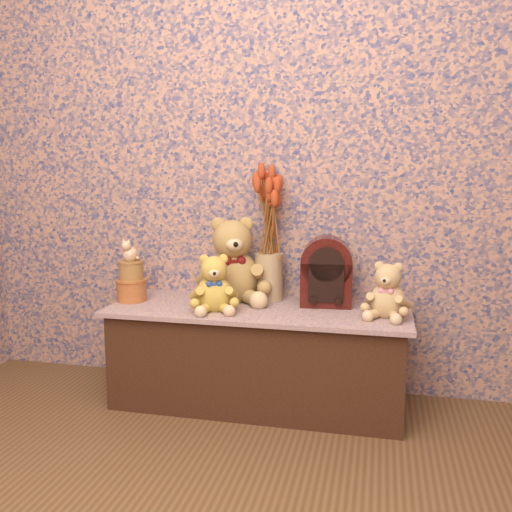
{
  "coord_description": "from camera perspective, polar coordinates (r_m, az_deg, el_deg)",
  "views": [
    {
      "loc": [
        0.53,
        -1.09,
        1.05
      ],
      "look_at": [
        0.0,
        1.2,
        0.69
      ],
      "focal_mm": 38.33,
      "sensor_mm": 36.0,
      "label": 1
    }
  ],
  "objects": [
    {
      "name": "dried_stalks",
      "position": [
        2.54,
        1.4,
        4.57
      ],
      "size": [
        0.26,
        0.26,
        0.39
      ],
      "primitive_type": null,
      "rotation": [
        0.0,
        0.0,
        -0.32
      ],
      "color": "#B03D1C",
      "rests_on": "ceramic_vase"
    },
    {
      "name": "ceramic_vase",
      "position": [
        2.58,
        1.38,
        -2.19
      ],
      "size": [
        0.13,
        0.13,
        0.22
      ],
      "primitive_type": "cylinder",
      "rotation": [
        0.0,
        0.0,
        0.0
      ],
      "color": "tan",
      "rests_on": "display_shelf"
    },
    {
      "name": "biscuit_tin_upper",
      "position": [
        2.62,
        -12.92,
        -1.49
      ],
      "size": [
        0.14,
        0.14,
        0.09
      ],
      "primitive_type": "cylinder",
      "rotation": [
        0.0,
        0.0,
        -0.21
      ],
      "color": "tan",
      "rests_on": "biscuit_tin_lower"
    },
    {
      "name": "cathedral_radio",
      "position": [
        2.5,
        7.35,
        -1.55
      ],
      "size": [
        0.24,
        0.18,
        0.31
      ],
      "primitive_type": null,
      "rotation": [
        0.0,
        0.0,
        0.09
      ],
      "color": "#360E09",
      "rests_on": "display_shelf"
    },
    {
      "name": "teddy_small",
      "position": [
        2.34,
        13.63,
        -3.2
      ],
      "size": [
        0.25,
        0.27,
        0.25
      ],
      "primitive_type": null,
      "rotation": [
        0.0,
        0.0,
        -0.22
      ],
      "color": "tan",
      "rests_on": "display_shelf"
    },
    {
      "name": "biscuit_tin_lower",
      "position": [
        2.64,
        -12.85,
        -3.51
      ],
      "size": [
        0.16,
        0.16,
        0.1
      ],
      "primitive_type": "cylinder",
      "rotation": [
        0.0,
        0.0,
        -0.19
      ],
      "color": "#C48D39",
      "rests_on": "display_shelf"
    },
    {
      "name": "display_shelf",
      "position": [
        2.53,
        0.26,
        -10.31
      ],
      "size": [
        1.34,
        0.52,
        0.45
      ],
      "primitive_type": "cube",
      "color": "navy",
      "rests_on": "ground"
    },
    {
      "name": "cat_figurine",
      "position": [
        2.6,
        -12.99,
        0.67
      ],
      "size": [
        0.1,
        0.11,
        0.11
      ],
      "primitive_type": null,
      "rotation": [
        0.0,
        0.0,
        -0.24
      ],
      "color": "silver",
      "rests_on": "biscuit_tin_upper"
    },
    {
      "name": "teddy_medium",
      "position": [
        2.39,
        -4.4,
        -2.53
      ],
      "size": [
        0.28,
        0.31,
        0.27
      ],
      "primitive_type": null,
      "rotation": [
        0.0,
        0.0,
        0.33
      ],
      "color": "gold",
      "rests_on": "display_shelf"
    },
    {
      "name": "teddy_large",
      "position": [
        2.56,
        -2.52,
        0.02
      ],
      "size": [
        0.47,
        0.5,
        0.42
      ],
      "primitive_type": null,
      "rotation": [
        0.0,
        0.0,
        0.4
      ],
      "color": "#A98241",
      "rests_on": "display_shelf"
    }
  ]
}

